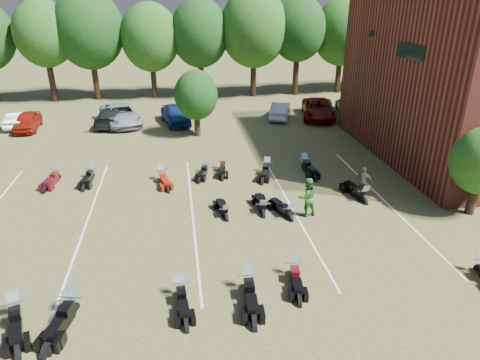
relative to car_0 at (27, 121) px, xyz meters
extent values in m
plane|color=brown|center=(15.16, -19.01, -0.70)|extent=(160.00, 160.00, 0.00)
imported|color=maroon|center=(0.00, 0.00, 0.00)|extent=(1.94, 4.23, 1.40)
imported|color=silver|center=(-0.88, 0.97, -0.06)|extent=(1.42, 3.91, 1.28)
imported|color=gray|center=(7.13, 0.47, 0.10)|extent=(4.28, 6.32, 1.61)
imported|color=black|center=(6.41, 0.40, 0.00)|extent=(2.63, 5.09, 1.41)
imported|color=navy|center=(11.56, 0.07, 0.08)|extent=(2.78, 4.90, 1.57)
imported|color=beige|center=(20.54, 0.35, -0.01)|extent=(2.83, 4.48, 1.39)
imported|color=#590805|center=(23.81, 0.00, 0.10)|extent=(3.88, 6.21, 1.60)
imported|color=#3D3E43|center=(27.04, 1.02, 0.05)|extent=(3.25, 5.54, 1.51)
imported|color=#296827|center=(17.63, -17.02, 0.28)|extent=(1.10, 0.94, 1.96)
imported|color=#4E4C43|center=(21.22, -15.33, 0.12)|extent=(1.04, 0.77, 1.64)
cube|color=black|center=(24.51, -7.01, 6.80)|extent=(0.30, 0.40, 0.30)
cube|color=black|center=(24.63, -12.01, 6.30)|extent=(0.06, 3.00, 0.80)
cylinder|color=black|center=(-0.84, 9.99, 1.34)|extent=(0.58, 0.58, 4.08)
ellipsoid|color=#1E4C19|center=(-0.84, 9.99, 5.63)|extent=(6.00, 6.00, 6.90)
cylinder|color=black|center=(4.16, 9.99, 1.34)|extent=(0.57, 0.58, 4.08)
ellipsoid|color=#1E4C19|center=(4.16, 9.99, 5.63)|extent=(6.00, 6.00, 6.90)
cylinder|color=black|center=(9.16, 9.99, 1.34)|extent=(0.57, 0.58, 4.08)
ellipsoid|color=#1E4C19|center=(9.16, 9.99, 5.63)|extent=(6.00, 6.00, 6.90)
cylinder|color=black|center=(14.16, 9.99, 1.34)|extent=(0.58, 0.58, 4.08)
ellipsoid|color=#1E4C19|center=(14.16, 9.99, 5.63)|extent=(6.00, 6.00, 6.90)
cylinder|color=black|center=(19.16, 9.99, 1.34)|extent=(0.57, 0.58, 4.08)
ellipsoid|color=#1E4C19|center=(19.16, 9.99, 5.63)|extent=(6.00, 6.00, 6.90)
cylinder|color=black|center=(24.16, 9.99, 1.34)|extent=(0.57, 0.58, 4.08)
ellipsoid|color=#1E4C19|center=(24.16, 9.99, 5.63)|extent=(6.00, 6.00, 6.90)
cylinder|color=black|center=(29.16, 9.99, 1.34)|extent=(0.57, 0.58, 4.08)
ellipsoid|color=#1E4C19|center=(29.16, 9.99, 5.63)|extent=(6.00, 6.00, 6.90)
cylinder|color=black|center=(34.16, 9.99, 1.34)|extent=(0.58, 0.58, 4.08)
ellipsoid|color=#1E4C19|center=(34.16, 9.99, 5.63)|extent=(6.00, 6.00, 6.90)
cylinder|color=black|center=(39.16, 9.99, 1.34)|extent=(0.58, 0.58, 4.08)
ellipsoid|color=#1E4C19|center=(39.16, 9.99, 5.63)|extent=(6.00, 6.00, 6.90)
cylinder|color=black|center=(25.66, -18.01, 0.15)|extent=(0.24, 0.24, 1.71)
cylinder|color=black|center=(13.16, -3.51, 0.25)|extent=(0.24, 0.24, 1.90)
sphere|color=#1E4C19|center=(13.16, -3.51, 2.40)|extent=(3.20, 3.20, 3.20)
cube|color=silver|center=(7.16, -16.01, -0.70)|extent=(0.10, 14.00, 0.01)
cube|color=silver|center=(12.16, -16.01, -0.70)|extent=(0.10, 14.00, 0.01)
cube|color=silver|center=(17.16, -16.01, -0.70)|extent=(0.10, 14.00, 0.01)
cube|color=silver|center=(22.16, -16.01, -0.70)|extent=(0.10, 14.00, 0.01)
camera|label=1|loc=(11.71, -34.77, 9.27)|focal=32.00mm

